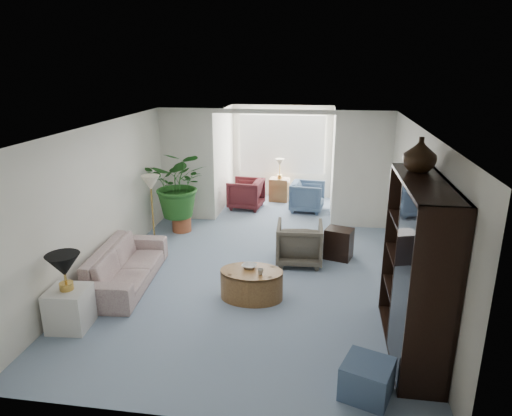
% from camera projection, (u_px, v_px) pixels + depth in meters
% --- Properties ---
extents(floor, '(6.00, 6.00, 0.00)m').
position_uv_depth(floor, '(251.00, 284.00, 7.40)').
color(floor, '#8799B3').
rests_on(floor, ground).
extents(sunroom_floor, '(2.60, 2.60, 0.00)m').
position_uv_depth(sunroom_floor, '(277.00, 208.00, 11.26)').
color(sunroom_floor, '#8799B3').
rests_on(sunroom_floor, ground).
extents(back_pier_left, '(1.20, 0.12, 2.50)m').
position_uv_depth(back_pier_left, '(187.00, 165.00, 10.12)').
color(back_pier_left, white).
rests_on(back_pier_left, ground).
extents(back_pier_right, '(1.20, 0.12, 2.50)m').
position_uv_depth(back_pier_right, '(362.00, 171.00, 9.58)').
color(back_pier_right, white).
rests_on(back_pier_right, ground).
extents(back_header, '(2.60, 0.12, 0.10)m').
position_uv_depth(back_header, '(273.00, 112.00, 9.49)').
color(back_header, white).
rests_on(back_header, back_pier_left).
extents(window_pane, '(2.20, 0.02, 1.50)m').
position_uv_depth(window_pane, '(282.00, 144.00, 11.86)').
color(window_pane, white).
extents(window_blinds, '(2.20, 0.02, 1.50)m').
position_uv_depth(window_blinds, '(282.00, 144.00, 11.83)').
color(window_blinds, white).
extents(framed_picture, '(0.04, 0.50, 0.40)m').
position_uv_depth(framed_picture, '(421.00, 190.00, 6.44)').
color(framed_picture, beige).
extents(sofa, '(0.99, 2.16, 0.62)m').
position_uv_depth(sofa, '(126.00, 265.00, 7.34)').
color(sofa, beige).
rests_on(sofa, ground).
extents(end_table, '(0.55, 0.55, 0.56)m').
position_uv_depth(end_table, '(70.00, 308.00, 6.11)').
color(end_table, silver).
rests_on(end_table, ground).
extents(table_lamp, '(0.44, 0.44, 0.30)m').
position_uv_depth(table_lamp, '(64.00, 265.00, 5.92)').
color(table_lamp, black).
rests_on(table_lamp, end_table).
extents(floor_lamp, '(0.36, 0.36, 0.28)m').
position_uv_depth(floor_lamp, '(151.00, 183.00, 8.64)').
color(floor_lamp, beige).
rests_on(floor_lamp, ground).
extents(coffee_table, '(1.18, 1.18, 0.45)m').
position_uv_depth(coffee_table, '(252.00, 284.00, 6.89)').
color(coffee_table, olive).
rests_on(coffee_table, ground).
extents(coffee_bowl, '(0.27, 0.27, 0.05)m').
position_uv_depth(coffee_bowl, '(249.00, 266.00, 6.92)').
color(coffee_bowl, silver).
rests_on(coffee_bowl, coffee_table).
extents(coffee_cup, '(0.11, 0.11, 0.08)m').
position_uv_depth(coffee_cup, '(261.00, 272.00, 6.70)').
color(coffee_cup, '#B8B0A1').
rests_on(coffee_cup, coffee_table).
extents(wingback_chair, '(0.83, 0.85, 0.74)m').
position_uv_depth(wingback_chair, '(299.00, 243.00, 8.09)').
color(wingback_chair, '#5E574A').
rests_on(wingback_chair, ground).
extents(side_table_dark, '(0.56, 0.50, 0.56)m').
position_uv_depth(side_table_dark, '(339.00, 244.00, 8.30)').
color(side_table_dark, black).
rests_on(side_table_dark, ground).
extents(entertainment_cabinet, '(0.52, 1.93, 2.15)m').
position_uv_depth(entertainment_cabinet, '(416.00, 269.00, 5.43)').
color(entertainment_cabinet, black).
rests_on(entertainment_cabinet, ground).
extents(cabinet_urn, '(0.40, 0.40, 0.42)m').
position_uv_depth(cabinet_urn, '(420.00, 154.00, 5.51)').
color(cabinet_urn, black).
rests_on(cabinet_urn, entertainment_cabinet).
extents(ottoman, '(0.64, 0.64, 0.40)m').
position_uv_depth(ottoman, '(367.00, 379.00, 4.87)').
color(ottoman, '#495F7E').
rests_on(ottoman, ground).
extents(plant_pot, '(0.40, 0.40, 0.32)m').
position_uv_depth(plant_pot, '(182.00, 224.00, 9.69)').
color(plant_pot, '#A0502E').
rests_on(plant_pot, ground).
extents(house_plant, '(1.28, 1.11, 1.42)m').
position_uv_depth(house_plant, '(180.00, 184.00, 9.43)').
color(house_plant, '#255F20').
rests_on(house_plant, plant_pot).
extents(sunroom_chair_blue, '(0.85, 0.83, 0.70)m').
position_uv_depth(sunroom_chair_blue, '(307.00, 197.00, 10.96)').
color(sunroom_chair_blue, '#495F7E').
rests_on(sunroom_chair_blue, ground).
extents(sunroom_chair_maroon, '(0.88, 0.86, 0.72)m').
position_uv_depth(sunroom_chair_maroon, '(246.00, 194.00, 11.17)').
color(sunroom_chair_maroon, '#571E23').
rests_on(sunroom_chair_maroon, ground).
extents(sunroom_table, '(0.52, 0.43, 0.59)m').
position_uv_depth(sunroom_table, '(279.00, 190.00, 11.79)').
color(sunroom_table, olive).
rests_on(sunroom_table, ground).
extents(shelf_clutter, '(0.30, 0.97, 1.06)m').
position_uv_depth(shelf_clutter, '(414.00, 285.00, 5.26)').
color(shelf_clutter, '#2F2B24').
rests_on(shelf_clutter, entertainment_cabinet).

